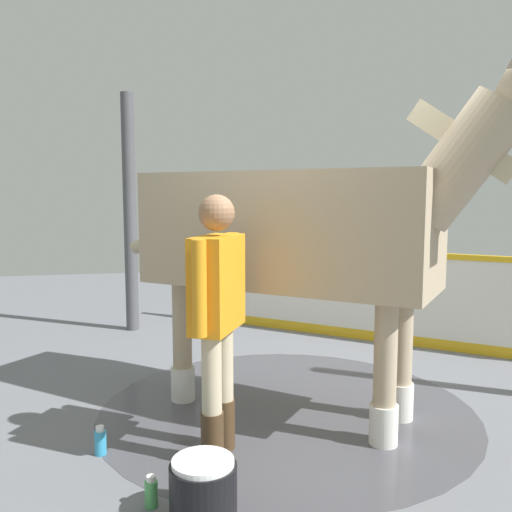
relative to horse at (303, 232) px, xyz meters
name	(u,v)px	position (x,y,z in m)	size (l,w,h in m)	color
ground_plane	(307,402)	(0.21, -0.11, -1.46)	(16.00, 16.00, 0.02)	slate
wet_patch	(287,409)	(0.08, 0.10, -1.45)	(3.03, 3.03, 0.00)	#4C4C54
barrier_wall	(371,299)	(1.91, -1.43, -0.95)	(3.04, 3.62, 1.09)	silver
roof_post_far	(130,214)	(3.01, 1.39, 0.05)	(0.16, 0.16, 3.00)	#4C4C51
horse	(303,232)	(0.00, 0.00, 0.00)	(2.50, 2.92, 2.60)	tan
handler	(217,307)	(-0.59, 0.75, -0.44)	(0.62, 0.43, 1.74)	#47331E
wash_bucket	(203,490)	(-1.28, 0.92, -1.28)	(0.36, 0.36, 0.34)	black
bottle_shampoo	(100,441)	(-0.41, 1.52, -1.36)	(0.08, 0.08, 0.20)	#3399CC
bottle_spray	(151,492)	(-1.11, 1.20, -1.37)	(0.07, 0.07, 0.18)	#4CA559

